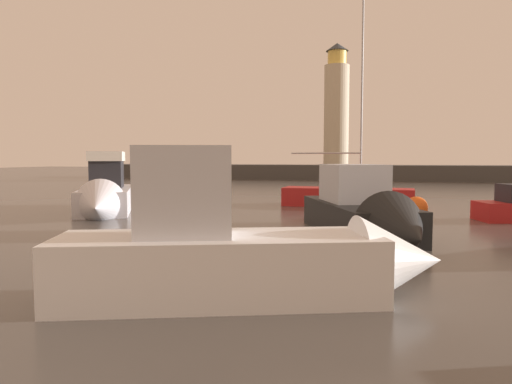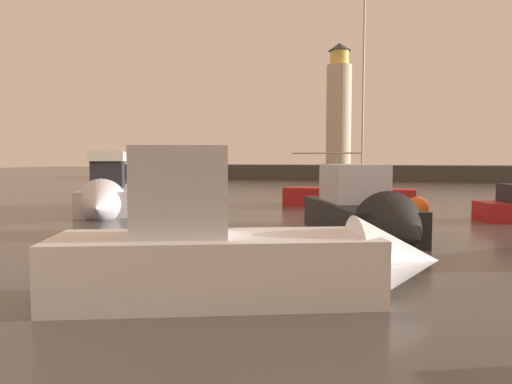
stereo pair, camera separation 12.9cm
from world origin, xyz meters
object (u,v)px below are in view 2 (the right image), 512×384
object	(u,v)px
motorboat_6	(256,255)
sailboat_moored	(348,196)
lighthouse	(339,108)
mooring_buoy	(417,208)
motorboat_3	(106,195)
motorboat_5	(368,215)

from	to	relation	value
motorboat_6	sailboat_moored	size ratio (longest dim) A/B	0.64
lighthouse	mooring_buoy	size ratio (longest dim) A/B	15.13
motorboat_3	motorboat_6	bearing A→B (deg)	-46.71
sailboat_moored	motorboat_3	bearing A→B (deg)	-150.08
motorboat_6	mooring_buoy	world-z (taller)	motorboat_6
motorboat_3	mooring_buoy	world-z (taller)	motorboat_3
lighthouse	motorboat_3	distance (m)	44.47
sailboat_moored	mooring_buoy	bearing A→B (deg)	-54.46
lighthouse	motorboat_5	xyz separation A→B (m)	(5.64, -47.40, -8.88)
motorboat_5	motorboat_6	world-z (taller)	motorboat_6
motorboat_5	mooring_buoy	world-z (taller)	motorboat_5
motorboat_3	motorboat_5	bearing A→B (deg)	-18.38
lighthouse	motorboat_5	bearing A→B (deg)	-83.22
motorboat_6	mooring_buoy	bearing A→B (deg)	74.21
motorboat_6	sailboat_moored	xyz separation A→B (m)	(0.44, 19.44, -0.29)
lighthouse	motorboat_6	distance (m)	56.11
lighthouse	mooring_buoy	distance (m)	42.65
motorboat_3	mooring_buoy	size ratio (longest dim) A/B	8.44
lighthouse	sailboat_moored	bearing A→B (deg)	-83.48
lighthouse	motorboat_6	xyz separation A→B (m)	(3.66, -55.28, -8.84)
mooring_buoy	motorboat_6	bearing A→B (deg)	-105.79
lighthouse	sailboat_moored	world-z (taller)	lighthouse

